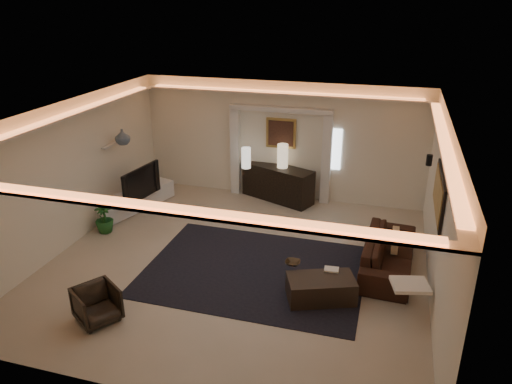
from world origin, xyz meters
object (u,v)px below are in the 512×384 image
(console, at_px, (278,184))
(sofa, at_px, (389,254))
(armchair, at_px, (97,304))
(coffee_table, at_px, (321,289))

(console, relative_size, sofa, 0.83)
(sofa, distance_m, armchair, 5.20)
(console, relative_size, coffee_table, 1.65)
(console, distance_m, sofa, 3.87)
(sofa, bearing_deg, coffee_table, 144.80)
(sofa, xyz_separation_m, armchair, (-4.33, -2.88, -0.03))
(armchair, bearing_deg, coffee_table, -30.98)
(coffee_table, distance_m, armchair, 3.62)
(sofa, height_order, coffee_table, sofa)
(coffee_table, bearing_deg, console, 91.95)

